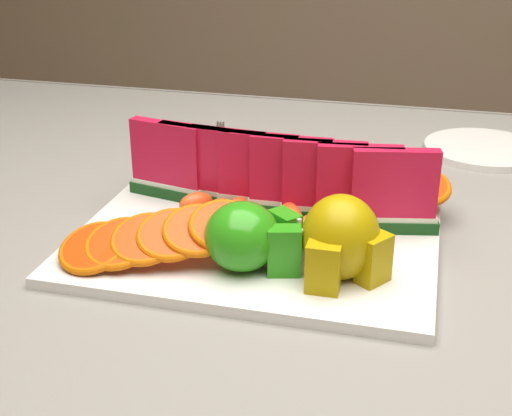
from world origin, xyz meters
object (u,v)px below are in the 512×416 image
at_px(apple_cluster, 249,238).
at_px(pear_cluster, 341,240).
at_px(side_plate, 484,149).
at_px(fork, 206,141).
at_px(platter, 256,241).

relative_size(apple_cluster, pear_cluster, 1.08).
xyz_separation_m(side_plate, fork, (-0.43, -0.06, -0.00)).
bearing_deg(side_plate, pear_cluster, -109.24).
height_order(pear_cluster, fork, pear_cluster).
relative_size(side_plate, fork, 1.12).
relative_size(platter, fork, 2.07).
xyz_separation_m(platter, apple_cluster, (0.01, -0.07, 0.04)).
height_order(side_plate, fork, side_plate).
bearing_deg(apple_cluster, fork, 114.14).
bearing_deg(pear_cluster, fork, 124.83).
relative_size(platter, pear_cluster, 3.84).
bearing_deg(fork, pear_cluster, -55.17).
bearing_deg(apple_cluster, platter, 98.87).
distance_m(pear_cluster, side_plate, 0.48).
distance_m(side_plate, fork, 0.43).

